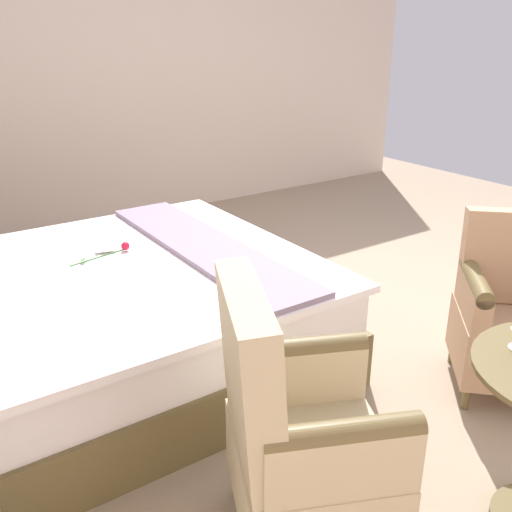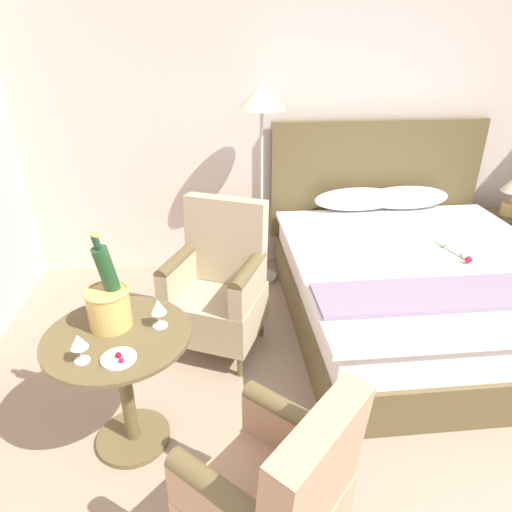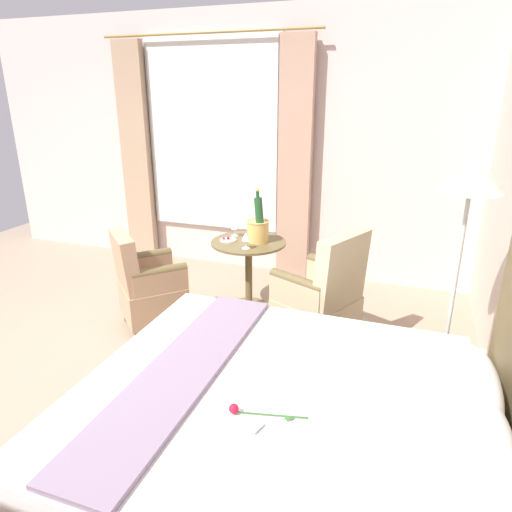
{
  "view_description": "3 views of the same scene",
  "coord_description": "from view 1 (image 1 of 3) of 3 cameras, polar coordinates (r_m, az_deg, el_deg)",
  "views": [
    {
      "loc": [
        -2.46,
        2.67,
        1.77
      ],
      "look_at": [
        -0.65,
        1.44,
        0.9
      ],
      "focal_mm": 40.0,
      "sensor_mm": 36.0,
      "label": 1
    },
    {
      "loc": [
        -1.24,
        -1.02,
        2.01
      ],
      "look_at": [
        -0.99,
        1.48,
        0.77
      ],
      "focal_mm": 32.0,
      "sensor_mm": 36.0,
      "label": 2
    },
    {
      "loc": [
        2.12,
        2.27,
        2.04
      ],
      "look_at": [
        -0.96,
        1.18,
        0.86
      ],
      "focal_mm": 32.0,
      "sensor_mm": 36.0,
      "label": 3
    }
  ],
  "objects": [
    {
      "name": "armchair_facing_bed",
      "position": [
        3.21,
        24.25,
        -5.52
      ],
      "size": [
        0.75,
        0.75,
        0.92
      ],
      "color": "brown",
      "rests_on": "ground"
    },
    {
      "name": "bed",
      "position": [
        3.17,
        -15.54,
        -6.02
      ],
      "size": [
        1.91,
        2.19,
        1.33
      ],
      "color": "brown",
      "rests_on": "ground"
    },
    {
      "name": "armchair_by_window",
      "position": [
        2.07,
        4.22,
        -17.78
      ],
      "size": [
        0.76,
        0.75,
        1.04
      ],
      "color": "brown",
      "rests_on": "ground"
    },
    {
      "name": "wall_far_side",
      "position": [
        5.99,
        -8.14,
        18.38
      ],
      "size": [
        0.12,
        5.98,
        2.89
      ],
      "color": "beige",
      "rests_on": "ground"
    },
    {
      "name": "ground_plane",
      "position": [
        4.04,
        11.74,
        -4.78
      ],
      "size": [
        7.36,
        7.36,
        0.0
      ],
      "primitive_type": "plane",
      "color": "gray"
    }
  ]
}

